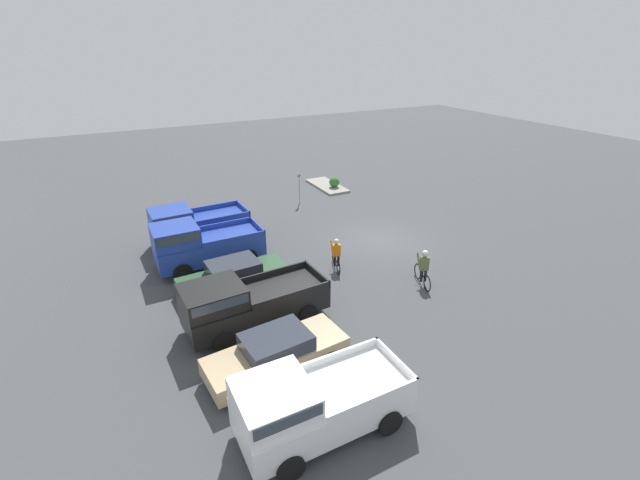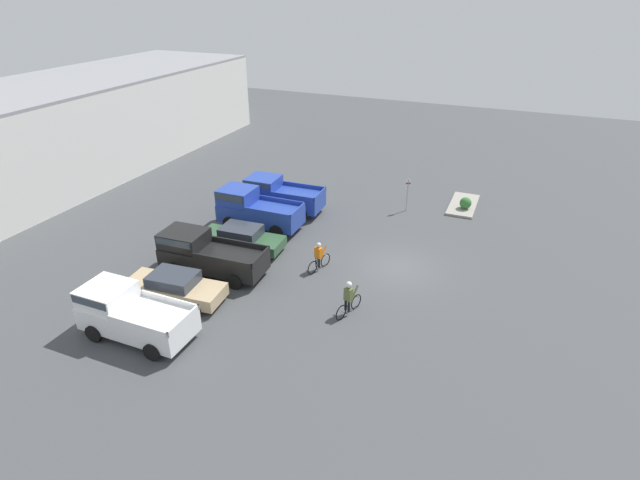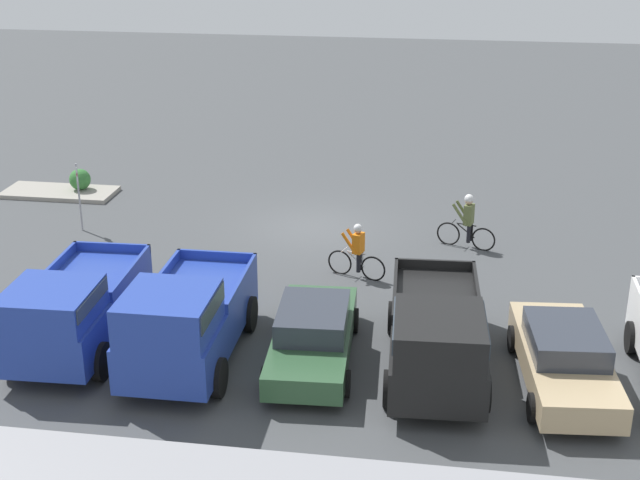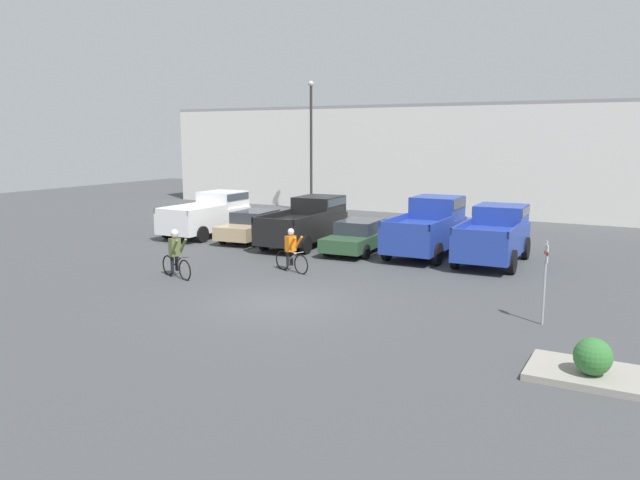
{
  "view_description": "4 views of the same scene",
  "coord_description": "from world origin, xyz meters",
  "px_view_note": "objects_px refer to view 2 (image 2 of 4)",
  "views": [
    {
      "loc": [
        -17.52,
        12.87,
        10.05
      ],
      "look_at": [
        -0.83,
        4.13,
        1.2
      ],
      "focal_mm": 24.0,
      "sensor_mm": 36.0,
      "label": 1
    },
    {
      "loc": [
        -22.44,
        -4.94,
        13.46
      ],
      "look_at": [
        -0.83,
        4.13,
        1.2
      ],
      "focal_mm": 28.0,
      "sensor_mm": 36.0,
      "label": 2
    },
    {
      "loc": [
        -4.27,
        26.71,
        10.19
      ],
      "look_at": [
        -0.83,
        4.13,
        1.2
      ],
      "focal_mm": 50.0,
      "sensor_mm": 36.0,
      "label": 3
    },
    {
      "loc": [
        9.76,
        -15.23,
        4.91
      ],
      "look_at": [
        -0.83,
        4.13,
        1.2
      ],
      "focal_mm": 35.0,
      "sensor_mm": 36.0,
      "label": 4
    }
  ],
  "objects_px": {
    "pickup_truck_0": "(129,312)",
    "cyclist_0": "(319,256)",
    "pickup_truck_3": "(279,194)",
    "cyclist_1": "(349,297)",
    "pickup_truck_2": "(254,208)",
    "shrub": "(466,203)",
    "sedan_0": "(175,287)",
    "fire_lane_sign": "(408,191)",
    "sedan_1": "(242,238)",
    "pickup_truck_1": "(205,253)"
  },
  "relations": [
    {
      "from": "sedan_1",
      "to": "fire_lane_sign",
      "type": "relative_size",
      "value": 2.17
    },
    {
      "from": "pickup_truck_2",
      "to": "cyclist_0",
      "type": "xyz_separation_m",
      "value": [
        -3.27,
        -5.64,
        -0.41
      ]
    },
    {
      "from": "sedan_1",
      "to": "cyclist_0",
      "type": "bearing_deg",
      "value": -95.49
    },
    {
      "from": "fire_lane_sign",
      "to": "sedan_1",
      "type": "bearing_deg",
      "value": 140.13
    },
    {
      "from": "sedan_0",
      "to": "cyclist_1",
      "type": "bearing_deg",
      "value": -75.26
    },
    {
      "from": "pickup_truck_3",
      "to": "cyclist_0",
      "type": "bearing_deg",
      "value": -138.59
    },
    {
      "from": "cyclist_1",
      "to": "sedan_1",
      "type": "bearing_deg",
      "value": 65.23
    },
    {
      "from": "pickup_truck_3",
      "to": "pickup_truck_1",
      "type": "bearing_deg",
      "value": -179.76
    },
    {
      "from": "sedan_1",
      "to": "fire_lane_sign",
      "type": "xyz_separation_m",
      "value": [
        8.67,
        -7.24,
        0.68
      ]
    },
    {
      "from": "sedan_1",
      "to": "cyclist_0",
      "type": "distance_m",
      "value": 4.91
    },
    {
      "from": "sedan_0",
      "to": "cyclist_0",
      "type": "height_order",
      "value": "cyclist_0"
    },
    {
      "from": "sedan_1",
      "to": "cyclist_1",
      "type": "height_order",
      "value": "cyclist_1"
    },
    {
      "from": "pickup_truck_2",
      "to": "pickup_truck_3",
      "type": "distance_m",
      "value": 2.81
    },
    {
      "from": "pickup_truck_2",
      "to": "shrub",
      "type": "relative_size",
      "value": 6.66
    },
    {
      "from": "pickup_truck_0",
      "to": "pickup_truck_2",
      "type": "bearing_deg",
      "value": 1.81
    },
    {
      "from": "pickup_truck_1",
      "to": "cyclist_1",
      "type": "height_order",
      "value": "pickup_truck_1"
    },
    {
      "from": "sedan_0",
      "to": "fire_lane_sign",
      "type": "relative_size",
      "value": 2.18
    },
    {
      "from": "pickup_truck_0",
      "to": "pickup_truck_2",
      "type": "distance_m",
      "value": 11.2
    },
    {
      "from": "pickup_truck_0",
      "to": "cyclist_0",
      "type": "height_order",
      "value": "pickup_truck_0"
    },
    {
      "from": "cyclist_1",
      "to": "shrub",
      "type": "bearing_deg",
      "value": -12.99
    },
    {
      "from": "sedan_0",
      "to": "pickup_truck_2",
      "type": "distance_m",
      "value": 8.42
    },
    {
      "from": "sedan_1",
      "to": "pickup_truck_2",
      "type": "height_order",
      "value": "pickup_truck_2"
    },
    {
      "from": "pickup_truck_0",
      "to": "sedan_0",
      "type": "height_order",
      "value": "pickup_truck_0"
    },
    {
      "from": "pickup_truck_1",
      "to": "fire_lane_sign",
      "type": "bearing_deg",
      "value": -33.68
    },
    {
      "from": "pickup_truck_3",
      "to": "cyclist_1",
      "type": "distance_m",
      "value": 12.17
    },
    {
      "from": "shrub",
      "to": "sedan_0",
      "type": "bearing_deg",
      "value": 144.96
    },
    {
      "from": "pickup_truck_0",
      "to": "cyclist_1",
      "type": "xyz_separation_m",
      "value": [
        4.88,
        -8.02,
        -0.2
      ]
    },
    {
      "from": "sedan_0",
      "to": "pickup_truck_2",
      "type": "xyz_separation_m",
      "value": [
        8.4,
        0.46,
        0.5
      ]
    },
    {
      "from": "sedan_0",
      "to": "fire_lane_sign",
      "type": "bearing_deg",
      "value": -27.82
    },
    {
      "from": "pickup_truck_1",
      "to": "shrub",
      "type": "relative_size",
      "value": 7.29
    },
    {
      "from": "pickup_truck_0",
      "to": "shrub",
      "type": "height_order",
      "value": "pickup_truck_0"
    },
    {
      "from": "shrub",
      "to": "cyclist_0",
      "type": "bearing_deg",
      "value": 151.05
    },
    {
      "from": "pickup_truck_1",
      "to": "fire_lane_sign",
      "type": "relative_size",
      "value": 2.48
    },
    {
      "from": "sedan_1",
      "to": "pickup_truck_2",
      "type": "xyz_separation_m",
      "value": [
        2.8,
        0.75,
        0.53
      ]
    },
    {
      "from": "fire_lane_sign",
      "to": "shrub",
      "type": "relative_size",
      "value": 2.94
    },
    {
      "from": "fire_lane_sign",
      "to": "cyclist_1",
      "type": "bearing_deg",
      "value": -178.2
    },
    {
      "from": "pickup_truck_3",
      "to": "shrub",
      "type": "distance_m",
      "value": 12.17
    },
    {
      "from": "sedan_1",
      "to": "fire_lane_sign",
      "type": "bearing_deg",
      "value": -39.87
    },
    {
      "from": "shrub",
      "to": "sedan_1",
      "type": "bearing_deg",
      "value": 133.39
    },
    {
      "from": "cyclist_1",
      "to": "fire_lane_sign",
      "type": "bearing_deg",
      "value": 1.8
    },
    {
      "from": "pickup_truck_1",
      "to": "cyclist_0",
      "type": "xyz_separation_m",
      "value": [
        2.35,
        -5.31,
        -0.3
      ]
    },
    {
      "from": "sedan_0",
      "to": "pickup_truck_1",
      "type": "bearing_deg",
      "value": 2.67
    },
    {
      "from": "sedan_1",
      "to": "shrub",
      "type": "distance_m",
      "value": 14.85
    },
    {
      "from": "cyclist_0",
      "to": "cyclist_1",
      "type": "distance_m",
      "value": 4.1
    },
    {
      "from": "pickup_truck_0",
      "to": "pickup_truck_1",
      "type": "relative_size",
      "value": 0.88
    },
    {
      "from": "cyclist_0",
      "to": "pickup_truck_2",
      "type": "bearing_deg",
      "value": 59.93
    },
    {
      "from": "sedan_0",
      "to": "cyclist_1",
      "type": "relative_size",
      "value": 2.73
    },
    {
      "from": "pickup_truck_1",
      "to": "cyclist_0",
      "type": "height_order",
      "value": "pickup_truck_1"
    },
    {
      "from": "pickup_truck_0",
      "to": "pickup_truck_3",
      "type": "bearing_deg",
      "value": 0.22
    },
    {
      "from": "sedan_0",
      "to": "pickup_truck_1",
      "type": "xyz_separation_m",
      "value": [
        2.78,
        0.13,
        0.39
      ]
    }
  ]
}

